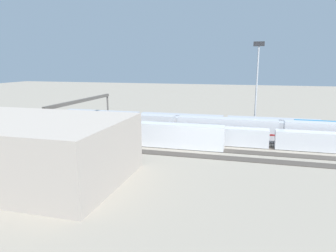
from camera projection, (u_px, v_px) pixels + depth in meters
The scene contains 14 objects.
ground_plane at pixel (148, 137), 74.98m from camera, with size 400.00×400.00×0.00m, color gray.
track_bed_0 at pixel (162, 127), 86.79m from camera, with size 140.00×2.80×0.12m, color #4C443D.
track_bed_1 at pixel (157, 130), 82.06m from camera, with size 140.00×2.80×0.12m, color #4C443D.
track_bed_2 at pixel (151, 135), 77.33m from camera, with size 140.00×2.80×0.12m, color #4C443D.
track_bed_3 at pixel (144, 139), 72.60m from camera, with size 140.00×2.80×0.12m, color #4C443D.
track_bed_4 at pixel (137, 144), 67.87m from camera, with size 140.00×2.80×0.12m, color #3D3833.
track_bed_5 at pixel (128, 150), 63.14m from camera, with size 140.00×2.80×0.12m, color #3D3833.
train_on_track_3 at pixel (272, 139), 64.88m from camera, with size 47.20×3.00×3.80m.
train_on_track_1 at pixel (140, 122), 82.87m from camera, with size 114.80×3.06×4.40m.
train_on_track_0 at pixel (181, 121), 84.97m from camera, with size 71.40×3.00×3.80m.
train_on_track_4 at pixel (118, 132), 68.50m from camera, with size 47.20×3.00×5.00m.
train_on_track_2 at pixel (176, 126), 75.12m from camera, with size 95.60×3.06×5.00m.
light_mast_0 at pixel (257, 73), 81.09m from camera, with size 2.80×0.70×23.29m.
signal_gantry at pixel (82, 104), 77.97m from camera, with size 0.70×30.00×8.80m.
Camera 1 is at (-23.83, 69.11, 17.61)m, focal length 32.75 mm.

